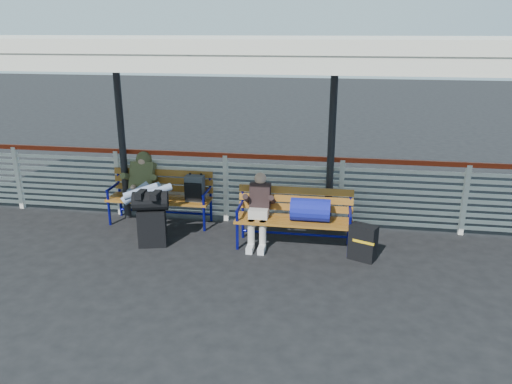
% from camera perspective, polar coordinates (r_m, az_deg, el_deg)
% --- Properties ---
extents(ground, '(60.00, 60.00, 0.00)m').
position_cam_1_polar(ground, '(7.30, -6.66, -8.56)').
color(ground, black).
rests_on(ground, ground).
extents(fence, '(12.08, 0.08, 1.24)m').
position_cam_1_polar(fence, '(8.77, -3.46, 0.80)').
color(fence, silver).
rests_on(fence, ground).
extents(canopy, '(12.60, 3.60, 3.16)m').
position_cam_1_polar(canopy, '(7.37, -5.65, 16.30)').
color(canopy, silver).
rests_on(canopy, ground).
extents(luggage_stack, '(0.60, 0.43, 0.89)m').
position_cam_1_polar(luggage_stack, '(7.95, -11.87, -2.75)').
color(luggage_stack, black).
rests_on(luggage_stack, ground).
extents(bench_left, '(1.80, 0.56, 0.92)m').
position_cam_1_polar(bench_left, '(8.79, -9.76, 0.11)').
color(bench_left, '#9E611E').
rests_on(bench_left, ground).
extents(bench_right, '(1.80, 0.56, 0.92)m').
position_cam_1_polar(bench_right, '(7.71, 5.35, -2.19)').
color(bench_right, '#9E611E').
rests_on(bench_right, ground).
extents(traveler_man, '(0.94, 1.54, 0.77)m').
position_cam_1_polar(traveler_man, '(8.55, -12.66, 0.43)').
color(traveler_man, '#8E9EBF').
rests_on(traveler_man, ground).
extents(companion_person, '(0.32, 0.66, 1.15)m').
position_cam_1_polar(companion_person, '(7.77, 0.34, -1.95)').
color(companion_person, beige).
rests_on(companion_person, ground).
extents(suitcase_side, '(0.44, 0.37, 0.54)m').
position_cam_1_polar(suitcase_side, '(7.55, 12.12, -5.67)').
color(suitcase_side, black).
rests_on(suitcase_side, ground).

